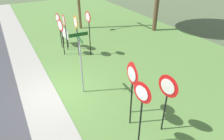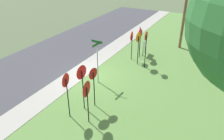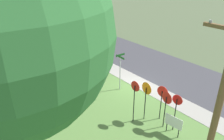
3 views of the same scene
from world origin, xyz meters
name	(u,v)px [view 1 (image 1 of 3)]	position (x,y,z in m)	size (l,w,h in m)	color
ground_plane	(58,94)	(0.00, 0.00, 0.00)	(160.00, 160.00, 0.00)	#4C5B3D
sidewalk_strip	(41,99)	(0.00, -0.80, 0.03)	(44.00, 1.60, 0.06)	#99968C
grass_median	(155,64)	(0.00, 6.00, 0.02)	(44.00, 12.00, 0.04)	#567F3D
stop_sign_near_left	(61,30)	(-3.99, 1.61, 1.75)	(0.74, 0.13, 2.36)	black
stop_sign_near_right	(64,25)	(-4.65, 2.05, 1.82)	(0.75, 0.12, 2.44)	black
stop_sign_far_left	(76,27)	(-3.38, 2.40, 1.97)	(0.78, 0.11, 2.63)	black
stop_sign_far_center	(59,24)	(-5.20, 1.83, 1.76)	(0.62, 0.13, 2.41)	black
stop_sign_far_right	(89,25)	(-3.11, 3.11, 2.07)	(0.65, 0.10, 2.84)	black
yield_sign_near_left	(132,81)	(3.31, 1.93, 2.06)	(0.79, 0.12, 2.69)	black
yield_sign_near_right	(167,91)	(4.17, 2.80, 1.85)	(0.82, 0.14, 2.42)	black
yield_sign_far_left	(141,101)	(4.27, 1.64, 1.98)	(0.72, 0.15, 2.60)	black
yield_sign_far_right	(132,77)	(2.80, 2.31, 1.82)	(0.67, 0.13, 2.40)	black
street_name_post	(81,59)	(0.47, 1.15, 1.82)	(0.96, 0.82, 2.99)	#9EA0A8
notice_board	(65,34)	(-5.42, 2.21, 0.87)	(1.10, 0.14, 1.25)	black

